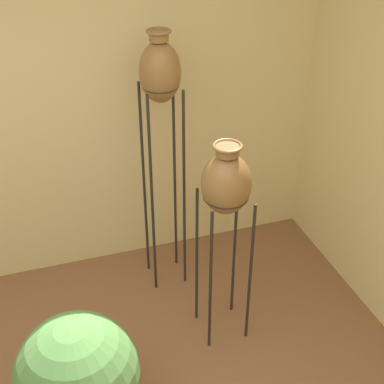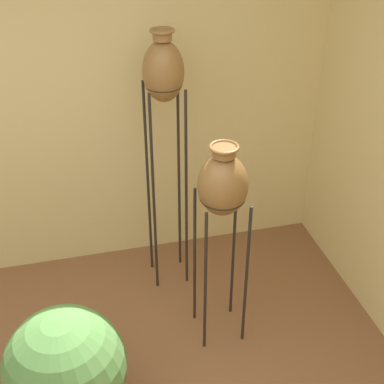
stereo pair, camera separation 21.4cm
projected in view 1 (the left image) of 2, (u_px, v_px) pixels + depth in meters
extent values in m
cube|color=beige|center=(27.00, 109.00, 3.64)|extent=(8.28, 0.06, 2.70)
cylinder|color=#28231E|center=(152.00, 202.00, 3.70)|extent=(0.02, 0.02, 1.57)
cylinder|color=#28231E|center=(184.00, 196.00, 3.76)|extent=(0.02, 0.02, 1.57)
cylinder|color=#28231E|center=(144.00, 185.00, 3.88)|extent=(0.02, 0.02, 1.57)
cylinder|color=#28231E|center=(175.00, 180.00, 3.94)|extent=(0.02, 0.02, 1.57)
torus|color=#28231E|center=(160.00, 86.00, 3.40)|extent=(0.24, 0.24, 0.02)
ellipsoid|color=olive|center=(160.00, 72.00, 3.36)|extent=(0.27, 0.27, 0.40)
cylinder|color=olive|center=(159.00, 36.00, 3.23)|extent=(0.12, 0.12, 0.06)
torus|color=olive|center=(159.00, 31.00, 3.22)|extent=(0.16, 0.16, 0.02)
cylinder|color=#28231E|center=(210.00, 284.00, 3.33)|extent=(0.02, 0.02, 1.09)
cylinder|color=#28231E|center=(250.00, 275.00, 3.41)|extent=(0.02, 0.02, 1.09)
cylinder|color=#28231E|center=(197.00, 258.00, 3.55)|extent=(0.02, 0.02, 1.09)
cylinder|color=#28231E|center=(234.00, 250.00, 3.62)|extent=(0.02, 0.02, 1.09)
torus|color=#28231E|center=(226.00, 196.00, 3.19)|extent=(0.28, 0.28, 0.02)
ellipsoid|color=olive|center=(226.00, 184.00, 3.14)|extent=(0.30, 0.30, 0.39)
cylinder|color=olive|center=(228.00, 150.00, 3.03)|extent=(0.14, 0.14, 0.06)
torus|color=olive|center=(228.00, 146.00, 3.01)|extent=(0.18, 0.18, 0.02)
sphere|color=#568E47|center=(78.00, 374.00, 2.85)|extent=(0.67, 0.67, 0.67)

